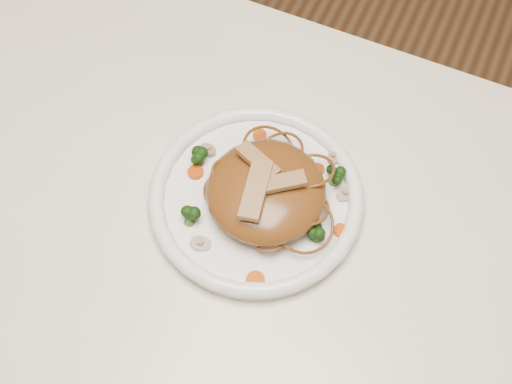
% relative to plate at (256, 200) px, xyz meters
% --- Properties ---
extents(table, '(1.20, 0.80, 0.75)m').
position_rel_plate_xyz_m(table, '(0.01, -0.09, -0.11)').
color(table, white).
rests_on(table, ground).
extents(plate, '(0.33, 0.33, 0.02)m').
position_rel_plate_xyz_m(plate, '(0.00, 0.00, 0.00)').
color(plate, white).
rests_on(plate, table).
extents(noodle_mound, '(0.17, 0.17, 0.05)m').
position_rel_plate_xyz_m(noodle_mound, '(0.01, -0.00, 0.03)').
color(noodle_mound, brown).
rests_on(noodle_mound, plate).
extents(chicken_a, '(0.06, 0.05, 0.01)m').
position_rel_plate_xyz_m(chicken_a, '(0.03, 0.00, 0.07)').
color(chicken_a, tan).
rests_on(chicken_a, noodle_mound).
extents(chicken_b, '(0.06, 0.04, 0.01)m').
position_rel_plate_xyz_m(chicken_b, '(-0.01, 0.02, 0.07)').
color(chicken_b, tan).
rests_on(chicken_b, noodle_mound).
extents(chicken_c, '(0.04, 0.08, 0.01)m').
position_rel_plate_xyz_m(chicken_c, '(0.01, -0.02, 0.07)').
color(chicken_c, tan).
rests_on(chicken_c, noodle_mound).
extents(broccoli_0, '(0.03, 0.03, 0.03)m').
position_rel_plate_xyz_m(broccoli_0, '(0.08, 0.06, 0.02)').
color(broccoli_0, '#15330A').
rests_on(broccoli_0, plate).
extents(broccoli_1, '(0.03, 0.03, 0.03)m').
position_rel_plate_xyz_m(broccoli_1, '(-0.09, 0.02, 0.02)').
color(broccoli_1, '#15330A').
rests_on(broccoli_1, plate).
extents(broccoli_2, '(0.03, 0.03, 0.03)m').
position_rel_plate_xyz_m(broccoli_2, '(-0.06, -0.06, 0.02)').
color(broccoli_2, '#15330A').
rests_on(broccoli_2, plate).
extents(broccoli_3, '(0.02, 0.02, 0.03)m').
position_rel_plate_xyz_m(broccoli_3, '(0.09, -0.02, 0.02)').
color(broccoli_3, '#15330A').
rests_on(broccoli_3, plate).
extents(carrot_0, '(0.02, 0.02, 0.00)m').
position_rel_plate_xyz_m(carrot_0, '(0.06, 0.07, 0.01)').
color(carrot_0, '#D14E07').
rests_on(carrot_0, plate).
extents(carrot_1, '(0.03, 0.03, 0.00)m').
position_rel_plate_xyz_m(carrot_1, '(-0.08, 0.00, 0.01)').
color(carrot_1, '#D14E07').
rests_on(carrot_1, plate).
extents(carrot_2, '(0.02, 0.02, 0.00)m').
position_rel_plate_xyz_m(carrot_2, '(0.11, -0.00, 0.01)').
color(carrot_2, '#D14E07').
rests_on(carrot_2, plate).
extents(carrot_3, '(0.02, 0.02, 0.00)m').
position_rel_plate_xyz_m(carrot_3, '(-0.03, 0.09, 0.01)').
color(carrot_3, '#D14E07').
rests_on(carrot_3, plate).
extents(carrot_4, '(0.03, 0.03, 0.00)m').
position_rel_plate_xyz_m(carrot_4, '(0.04, -0.10, 0.01)').
color(carrot_4, '#D14E07').
rests_on(carrot_4, plate).
extents(mushroom_0, '(0.03, 0.03, 0.01)m').
position_rel_plate_xyz_m(mushroom_0, '(-0.03, -0.09, 0.01)').
color(mushroom_0, tan).
rests_on(mushroom_0, plate).
extents(mushroom_1, '(0.03, 0.03, 0.01)m').
position_rel_plate_xyz_m(mushroom_1, '(0.10, 0.05, 0.01)').
color(mushroom_1, tan).
rests_on(mushroom_1, plate).
extents(mushroom_2, '(0.03, 0.03, 0.01)m').
position_rel_plate_xyz_m(mushroom_2, '(-0.08, 0.04, 0.01)').
color(mushroom_2, tan).
rests_on(mushroom_2, plate).
extents(mushroom_3, '(0.03, 0.03, 0.01)m').
position_rel_plate_xyz_m(mushroom_3, '(0.07, 0.09, 0.01)').
color(mushroom_3, tan).
rests_on(mushroom_3, plate).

